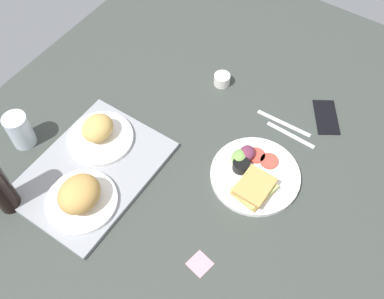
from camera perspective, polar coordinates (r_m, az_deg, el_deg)
The scene contains 11 objects.
ground_plane at distance 136.63cm, azimuth 0.58°, elevation -2.45°, with size 190.00×150.00×3.00cm, color #383D38.
serving_tray at distance 136.83cm, azimuth -12.80°, elevation -2.72°, with size 45.00×33.00×1.60cm, color gray.
bread_plate_near at distance 127.50cm, azimuth -14.34°, elevation -5.91°, with size 20.70×20.70×10.13cm.
bread_plate_far at distance 139.81cm, azimuth -11.98°, elevation 2.12°, with size 20.70×20.70×8.48cm.
plate_with_salad at distance 132.91cm, azimuth 7.95°, elevation -3.24°, with size 27.16×27.16×5.40cm.
drinking_glass at distance 145.68cm, azimuth -21.48°, elevation 2.33°, with size 7.40×7.40×11.90cm, color silver.
espresso_cup at distance 154.96cm, azimuth 3.92°, elevation 9.05°, with size 5.60×5.60×4.00cm, color silver.
fork at distance 145.16cm, azimuth 12.69°, elevation 1.88°, with size 17.00×1.40×0.50cm, color #B7B7BC.
knife at distance 147.56cm, azimuth 11.83°, elevation 3.37°, with size 19.00×1.40×0.50cm, color #B7B7BC.
cell_phone at distance 152.58cm, azimuth 17.05°, elevation 4.10°, with size 14.40×7.20×0.80cm, color black.
sticky_note at distance 121.77cm, azimuth 1.01°, elevation -14.62°, with size 5.60×5.60×0.12cm, color pink.
Camera 1 is at (-60.22, -38.61, 114.91)cm, focal length 41.05 mm.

